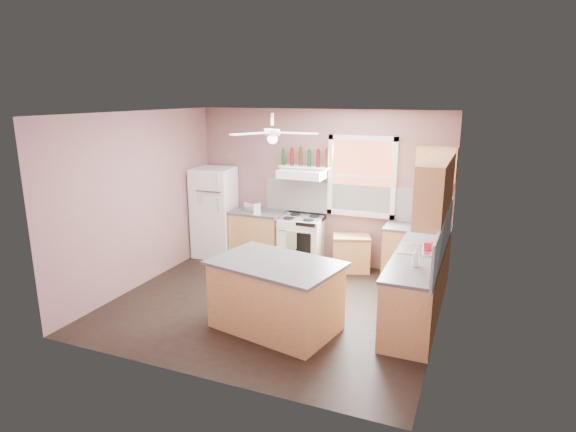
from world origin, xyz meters
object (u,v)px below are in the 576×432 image
at_px(toaster, 252,207).
at_px(cart, 351,253).
at_px(stove, 301,241).
at_px(refrigerator, 215,212).
at_px(island, 276,297).

height_order(toaster, cart, toaster).
bearing_deg(stove, refrigerator, 177.75).
height_order(stove, cart, stove).
distance_m(toaster, cart, 1.92).
bearing_deg(cart, toaster, 167.20).
bearing_deg(stove, toaster, -178.77).
relative_size(stove, cart, 1.40).
bearing_deg(toaster, refrigerator, -155.99).
xyz_separation_m(stove, island, (0.54, -2.35, 0.00)).
relative_size(refrigerator, toaster, 5.87).
xyz_separation_m(toaster, stove, (0.90, 0.10, -0.56)).
bearing_deg(toaster, island, -32.36).
distance_m(toaster, island, 2.72).
bearing_deg(island, toaster, 134.57).
distance_m(refrigerator, island, 3.20).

